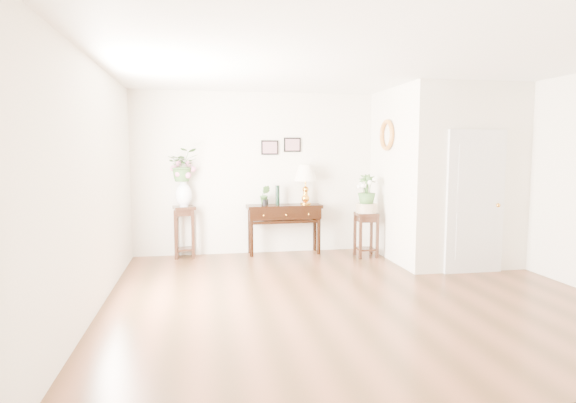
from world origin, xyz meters
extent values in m
cube|color=brown|center=(0.00, 0.00, 0.00)|extent=(6.00, 5.50, 0.02)
cube|color=white|center=(0.00, 0.00, 2.80)|extent=(6.00, 5.50, 0.02)
cube|color=#EFE4CE|center=(0.00, 2.75, 1.40)|extent=(6.00, 0.02, 2.80)
cube|color=#EFE4CE|center=(0.00, -2.75, 1.40)|extent=(6.00, 0.02, 2.80)
cube|color=#EFE4CE|center=(-3.00, 0.00, 1.40)|extent=(0.02, 5.50, 2.80)
cube|color=#EFE4CE|center=(3.00, 0.00, 1.40)|extent=(0.02, 5.50, 2.80)
cube|color=#EFE4CE|center=(2.10, 1.77, 1.40)|extent=(1.80, 1.95, 2.80)
cube|color=silver|center=(2.10, 0.78, 1.05)|extent=(0.90, 0.05, 2.10)
cube|color=black|center=(-0.65, 2.73, 1.85)|extent=(0.30, 0.02, 0.25)
cube|color=black|center=(-0.25, 2.73, 1.90)|extent=(0.30, 0.02, 0.25)
torus|color=orange|center=(1.16, 1.90, 2.05)|extent=(0.07, 0.51, 0.51)
cube|color=black|center=(-0.43, 2.57, 0.43)|extent=(1.30, 0.46, 0.86)
cube|color=orange|center=(-0.05, 2.57, 1.21)|extent=(0.51, 0.51, 0.70)
cylinder|color=black|center=(-0.54, 2.57, 1.03)|extent=(0.08, 0.08, 0.34)
imported|color=#3A642D|center=(-0.76, 2.57, 1.02)|extent=(0.21, 0.18, 0.32)
cube|color=black|center=(-2.13, 2.57, 0.44)|extent=(0.39, 0.39, 0.87)
imported|color=#3A642D|center=(-2.13, 2.57, 1.55)|extent=(0.54, 0.48, 0.55)
cube|color=black|center=(0.90, 2.08, 0.38)|extent=(0.38, 0.38, 0.76)
cylinder|color=beige|center=(0.90, 2.08, 0.84)|extent=(0.46, 0.46, 0.16)
imported|color=#3A642D|center=(0.90, 2.08, 1.14)|extent=(0.33, 0.33, 0.53)
camera|label=1|loc=(-1.83, -5.60, 1.79)|focal=30.00mm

